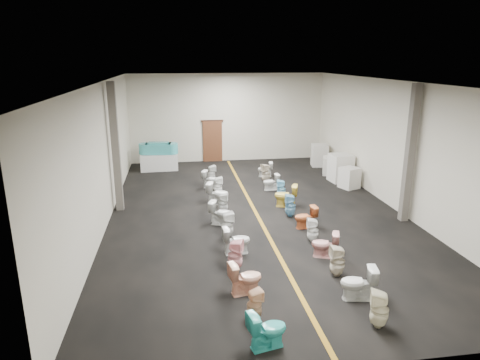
% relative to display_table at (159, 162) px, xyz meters
% --- Properties ---
extents(floor, '(16.00, 16.00, 0.00)m').
position_rel_display_table_xyz_m(floor, '(3.53, -6.54, -0.39)').
color(floor, black).
rests_on(floor, ground).
extents(ceiling, '(16.00, 16.00, 0.00)m').
position_rel_display_table_xyz_m(ceiling, '(3.53, -6.54, 4.11)').
color(ceiling, black).
rests_on(ceiling, ground).
extents(wall_back, '(10.00, 0.00, 10.00)m').
position_rel_display_table_xyz_m(wall_back, '(3.53, 1.46, 1.86)').
color(wall_back, beige).
rests_on(wall_back, ground).
extents(wall_front, '(10.00, 0.00, 10.00)m').
position_rel_display_table_xyz_m(wall_front, '(3.53, -14.54, 1.86)').
color(wall_front, beige).
rests_on(wall_front, ground).
extents(wall_left, '(0.00, 16.00, 16.00)m').
position_rel_display_table_xyz_m(wall_left, '(-1.47, -6.54, 1.86)').
color(wall_left, beige).
rests_on(wall_left, ground).
extents(wall_right, '(0.00, 16.00, 16.00)m').
position_rel_display_table_xyz_m(wall_right, '(8.53, -6.54, 1.86)').
color(wall_right, beige).
rests_on(wall_right, ground).
extents(aisle_stripe, '(0.12, 15.60, 0.01)m').
position_rel_display_table_xyz_m(aisle_stripe, '(3.53, -6.54, -0.39)').
color(aisle_stripe, '#996916').
rests_on(aisle_stripe, floor).
extents(back_door, '(1.00, 0.10, 2.10)m').
position_rel_display_table_xyz_m(back_door, '(2.73, 1.40, 0.66)').
color(back_door, '#562D19').
rests_on(back_door, floor).
extents(door_frame, '(1.15, 0.08, 0.10)m').
position_rel_display_table_xyz_m(door_frame, '(2.73, 1.41, 1.73)').
color(door_frame, '#331C11').
rests_on(door_frame, back_door).
extents(column_left, '(0.25, 0.25, 4.50)m').
position_rel_display_table_xyz_m(column_left, '(-1.22, -5.54, 1.86)').
color(column_left, '#59544C').
rests_on(column_left, floor).
extents(column_right, '(0.25, 0.25, 4.50)m').
position_rel_display_table_xyz_m(column_right, '(8.28, -8.04, 1.86)').
color(column_right, '#59544C').
rests_on(column_right, floor).
extents(display_table, '(1.79, 0.95, 0.78)m').
position_rel_display_table_xyz_m(display_table, '(0.00, 0.00, 0.00)').
color(display_table, silver).
rests_on(display_table, floor).
extents(bathtub, '(1.85, 0.77, 0.55)m').
position_rel_display_table_xyz_m(bathtub, '(0.00, 0.00, 0.68)').
color(bathtub, teal).
rests_on(bathtub, display_table).
extents(appliance_crate_a, '(0.89, 0.89, 0.87)m').
position_rel_display_table_xyz_m(appliance_crate_a, '(7.93, -4.26, 0.05)').
color(appliance_crate_a, silver).
rests_on(appliance_crate_a, floor).
extents(appliance_crate_b, '(0.96, 0.96, 1.20)m').
position_rel_display_table_xyz_m(appliance_crate_b, '(7.93, -3.25, 0.21)').
color(appliance_crate_b, silver).
rests_on(appliance_crate_b, floor).
extents(appliance_crate_c, '(0.92, 0.92, 0.83)m').
position_rel_display_table_xyz_m(appliance_crate_c, '(7.93, -2.10, 0.02)').
color(appliance_crate_c, silver).
rests_on(appliance_crate_c, floor).
extents(appliance_crate_d, '(0.88, 0.88, 1.10)m').
position_rel_display_table_xyz_m(appliance_crate_d, '(7.93, -0.43, 0.16)').
color(appliance_crate_d, beige).
rests_on(appliance_crate_d, floor).
extents(toilet_left_0, '(0.82, 0.57, 0.76)m').
position_rel_display_table_xyz_m(toilet_left_0, '(2.39, -13.77, -0.01)').
color(toilet_left_0, '#30B2AB').
rests_on(toilet_left_0, floor).
extents(toilet_left_1, '(0.38, 0.38, 0.69)m').
position_rel_display_table_xyz_m(toilet_left_1, '(2.32, -12.87, -0.05)').
color(toilet_left_1, '#E5B288').
rests_on(toilet_left_1, floor).
extents(toilet_left_2, '(0.83, 0.56, 0.78)m').
position_rel_display_table_xyz_m(toilet_left_2, '(2.30, -11.82, -0.00)').
color(toilet_left_2, '#FAB597').
rests_on(toilet_left_2, floor).
extents(toilet_left_3, '(0.49, 0.49, 0.83)m').
position_rel_display_table_xyz_m(toilet_left_3, '(2.22, -10.67, 0.03)').
color(toilet_left_3, '#F5AEB4').
rests_on(toilet_left_3, floor).
extents(toilet_left_4, '(0.79, 0.48, 0.77)m').
position_rel_display_table_xyz_m(toilet_left_4, '(2.39, -9.71, -0.00)').
color(toilet_left_4, silver).
rests_on(toilet_left_4, floor).
extents(toilet_left_5, '(0.41, 0.40, 0.81)m').
position_rel_display_table_xyz_m(toilet_left_5, '(2.27, -8.59, 0.02)').
color(toilet_left_5, silver).
rests_on(toilet_left_5, floor).
extents(toilet_left_6, '(0.87, 0.69, 0.78)m').
position_rel_display_table_xyz_m(toilet_left_6, '(2.21, -7.52, 0.00)').
color(toilet_left_6, silver).
rests_on(toilet_left_6, floor).
extents(toilet_left_7, '(0.39, 0.38, 0.73)m').
position_rel_display_table_xyz_m(toilet_left_7, '(2.39, -6.47, -0.02)').
color(toilet_left_7, silver).
rests_on(toilet_left_7, floor).
extents(toilet_left_8, '(0.91, 0.71, 0.82)m').
position_rel_display_table_xyz_m(toilet_left_8, '(2.30, -5.49, 0.02)').
color(toilet_left_8, white).
rests_on(toilet_left_8, floor).
extents(toilet_left_9, '(0.36, 0.35, 0.74)m').
position_rel_display_table_xyz_m(toilet_left_9, '(2.42, -4.40, -0.02)').
color(toilet_left_9, white).
rests_on(toilet_left_9, floor).
extents(toilet_left_10, '(0.83, 0.66, 0.74)m').
position_rel_display_table_xyz_m(toilet_left_10, '(2.23, -3.40, -0.02)').
color(toilet_left_10, silver).
rests_on(toilet_left_10, floor).
extents(toilet_left_11, '(0.41, 0.40, 0.73)m').
position_rel_display_table_xyz_m(toilet_left_11, '(2.33, -2.43, -0.03)').
color(toilet_left_11, white).
rests_on(toilet_left_11, floor).
extents(toilet_right_0, '(0.48, 0.48, 0.81)m').
position_rel_display_table_xyz_m(toilet_right_0, '(4.74, -13.51, 0.01)').
color(toilet_right_0, beige).
rests_on(toilet_right_0, floor).
extents(toilet_right_1, '(0.85, 0.58, 0.80)m').
position_rel_display_table_xyz_m(toilet_right_1, '(4.75, -12.45, 0.01)').
color(toilet_right_1, silver).
rests_on(toilet_right_1, floor).
extents(toilet_right_2, '(0.40, 0.39, 0.81)m').
position_rel_display_table_xyz_m(toilet_right_2, '(4.68, -11.37, 0.01)').
color(toilet_right_2, beige).
rests_on(toilet_right_2, floor).
extents(toilet_right_3, '(0.82, 0.63, 0.73)m').
position_rel_display_table_xyz_m(toilet_right_3, '(4.73, -10.31, -0.02)').
color(toilet_right_3, '#DE9893').
rests_on(toilet_right_3, floor).
extents(toilet_right_4, '(0.38, 0.38, 0.74)m').
position_rel_display_table_xyz_m(toilet_right_4, '(4.72, -9.29, -0.02)').
color(toilet_right_4, white).
rests_on(toilet_right_4, floor).
extents(toilet_right_5, '(0.73, 0.45, 0.72)m').
position_rel_display_table_xyz_m(toilet_right_5, '(4.83, -8.22, -0.03)').
color(toilet_right_5, '#CB6433').
rests_on(toilet_right_5, floor).
extents(toilet_right_6, '(0.43, 0.42, 0.80)m').
position_rel_display_table_xyz_m(toilet_right_6, '(4.62, -7.16, 0.01)').
color(toilet_right_6, '#6EACCF').
rests_on(toilet_right_6, floor).
extents(toilet_right_7, '(0.93, 0.71, 0.84)m').
position_rel_display_table_xyz_m(toilet_right_7, '(4.72, -6.15, 0.03)').
color(toilet_right_7, '#E8C847').
rests_on(toilet_right_7, floor).
extents(toilet_right_8, '(0.39, 0.39, 0.74)m').
position_rel_display_table_xyz_m(toilet_right_8, '(4.79, -5.17, -0.02)').
color(toilet_right_8, '#88D2F3').
rests_on(toilet_right_8, floor).
extents(toilet_right_9, '(0.68, 0.42, 0.67)m').
position_rel_display_table_xyz_m(toilet_right_9, '(4.64, -4.05, -0.06)').
color(toilet_right_9, white).
rests_on(toilet_right_9, floor).
extents(toilet_right_10, '(0.48, 0.47, 0.83)m').
position_rel_display_table_xyz_m(toilet_right_10, '(4.66, -2.96, 0.03)').
color(toilet_right_10, beige).
rests_on(toilet_right_10, floor).
extents(toilet_right_11, '(0.71, 0.47, 0.68)m').
position_rel_display_table_xyz_m(toilet_right_11, '(4.83, -1.98, -0.05)').
color(toilet_right_11, white).
rests_on(toilet_right_11, floor).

